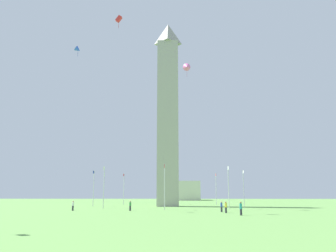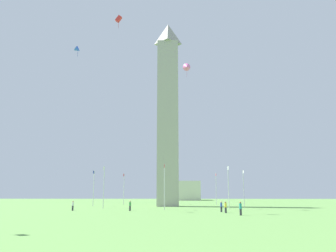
{
  "view_description": "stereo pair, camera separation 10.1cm",
  "coord_description": "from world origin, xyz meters",
  "views": [
    {
      "loc": [
        80.0,
        2.91,
        2.68
      ],
      "look_at": [
        0.0,
        0.0,
        18.38
      ],
      "focal_mm": 37.25,
      "sensor_mm": 36.0,
      "label": 1
    },
    {
      "loc": [
        79.99,
        3.02,
        2.68
      ],
      "look_at": [
        0.0,
        0.0,
        18.38
      ],
      "focal_mm": 37.25,
      "sensor_mm": 36.0,
      "label": 2
    }
  ],
  "objects": [
    {
      "name": "kite_blue_delta",
      "position": [
        20.76,
        -15.76,
        28.7
      ],
      "size": [
        1.16,
        1.41,
        2.02
      ],
      "color": "blue"
    },
    {
      "name": "flagpole_e",
      "position": [
        0.06,
        17.01,
        4.43
      ],
      "size": [
        1.12,
        0.14,
        8.08
      ],
      "color": "silver",
      "rests_on": "ground"
    },
    {
      "name": "flagpole_se",
      "position": [
        -11.97,
        12.03,
        4.43
      ],
      "size": [
        1.12,
        0.14,
        8.08
      ],
      "color": "silver",
      "rests_on": "ground"
    },
    {
      "name": "flagpole_w",
      "position": [
        0.06,
        -17.01,
        4.43
      ],
      "size": [
        1.12,
        0.14,
        8.08
      ],
      "color": "silver",
      "rests_on": "ground"
    },
    {
      "name": "obelisk_monument",
      "position": [
        0.0,
        0.0,
        22.07
      ],
      "size": [
        4.86,
        4.86,
        44.14
      ],
      "color": "#A8A399",
      "rests_on": "ground"
    },
    {
      "name": "distant_building",
      "position": [
        -83.16,
        5.69,
        4.18
      ],
      "size": [
        22.53,
        11.27,
        8.36
      ],
      "color": "beige",
      "rests_on": "ground"
    },
    {
      "name": "flagpole_ne",
      "position": [
        12.09,
        12.03,
        4.43
      ],
      "size": [
        1.12,
        0.14,
        8.08
      ],
      "color": "silver",
      "rests_on": "ground"
    },
    {
      "name": "kite_red_box",
      "position": [
        25.58,
        -7.48,
        32.05
      ],
      "size": [
        0.66,
        1.16,
        2.31
      ],
      "color": "red"
    },
    {
      "name": "flagpole_s",
      "position": [
        -16.95,
        0.0,
        4.43
      ],
      "size": [
        1.12,
        0.14,
        8.08
      ],
      "color": "silver",
      "rests_on": "ground"
    },
    {
      "name": "person_teal_shirt",
      "position": [
        33.69,
        10.62,
        0.87
      ],
      "size": [
        0.32,
        0.32,
        1.74
      ],
      "rotation": [
        0.0,
        0.0,
        -2.54
      ],
      "color": "#2D2D38",
      "rests_on": "ground"
    },
    {
      "name": "person_white_shirt",
      "position": [
        21.56,
        -14.97,
        0.79
      ],
      "size": [
        0.32,
        0.32,
        1.6
      ],
      "rotation": [
        0.0,
        0.0,
        2.91
      ],
      "color": "#2D2D38",
      "rests_on": "ground"
    },
    {
      "name": "ground_plane",
      "position": [
        0.0,
        0.0,
        0.0
      ],
      "size": [
        260.0,
        260.0,
        0.0
      ],
      "primitive_type": "plane",
      "color": "#609347"
    },
    {
      "name": "flagpole_n",
      "position": [
        17.07,
        0.0,
        4.43
      ],
      "size": [
        1.12,
        0.14,
        8.08
      ],
      "color": "silver",
      "rests_on": "ground"
    },
    {
      "name": "flagpole_sw",
      "position": [
        -11.97,
        -12.03,
        4.43
      ],
      "size": [
        1.12,
        0.14,
        8.08
      ],
      "color": "silver",
      "rests_on": "ground"
    },
    {
      "name": "flagpole_nw",
      "position": [
        12.09,
        -12.03,
        4.43
      ],
      "size": [
        1.12,
        0.14,
        8.08
      ],
      "color": "silver",
      "rests_on": "ground"
    },
    {
      "name": "person_green_shirt",
      "position": [
        21.73,
        -5.42,
        0.81
      ],
      "size": [
        0.32,
        0.32,
        1.63
      ],
      "rotation": [
        0.0,
        0.0,
        2.69
      ],
      "color": "#2D2D38",
      "rests_on": "ground"
    },
    {
      "name": "kite_pink_delta",
      "position": [
        13.28,
        4.28,
        27.91
      ],
      "size": [
        1.79,
        1.57,
        3.07
      ],
      "color": "pink"
    },
    {
      "name": "person_blue_shirt",
      "position": [
        25.27,
        9.09,
        0.81
      ],
      "size": [
        0.32,
        0.32,
        1.63
      ],
      "rotation": [
        0.0,
        0.0,
        -2.46
      ],
      "color": "#2D2D38",
      "rests_on": "ground"
    },
    {
      "name": "person_yellow_shirt",
      "position": [
        27.85,
        9.43,
        0.81
      ],
      "size": [
        0.32,
        0.32,
        1.64
      ],
      "rotation": [
        0.0,
        0.0,
        -3.32
      ],
      "color": "#2D2D38",
      "rests_on": "ground"
    }
  ]
}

